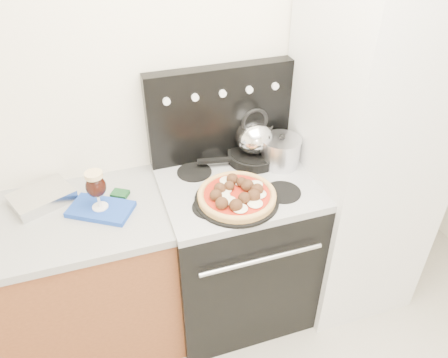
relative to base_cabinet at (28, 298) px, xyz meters
name	(u,v)px	position (x,y,z in m)	size (l,w,h in m)	color
room_shell	(314,264)	(1.02, -0.91, 0.82)	(3.52, 3.01, 2.52)	#BCB5A8
base_cabinet	(28,298)	(0.00, 0.00, 0.00)	(1.45, 0.60, 0.86)	brown
countertop	(2,232)	(0.00, 0.00, 0.45)	(1.48, 0.63, 0.04)	#A0A0A0
stove_body	(236,251)	(1.10, -0.02, 0.01)	(0.76, 0.65, 0.88)	black
cooktop	(237,185)	(1.10, -0.02, 0.47)	(0.76, 0.65, 0.04)	#ADADB2
backguard	(220,113)	(1.10, 0.25, 0.74)	(0.76, 0.08, 0.50)	black
fridge	(362,156)	(1.80, -0.05, 0.52)	(0.64, 0.68, 1.90)	silver
foil_sheet	(42,197)	(0.18, 0.14, 0.50)	(0.27, 0.20, 0.05)	white
oven_mitt	(101,209)	(0.44, -0.02, 0.48)	(0.29, 0.17, 0.02)	#1B41AE
beer_glass	(97,190)	(0.44, -0.02, 0.59)	(0.09, 0.09, 0.20)	black
pizza_pan	(237,199)	(1.05, -0.16, 0.50)	(0.40, 0.40, 0.01)	black
pizza	(237,194)	(1.05, -0.16, 0.53)	(0.37, 0.37, 0.05)	#DA8749
skillet	(253,156)	(1.26, 0.14, 0.51)	(0.28, 0.28, 0.05)	black
tea_kettle	(254,135)	(1.26, 0.14, 0.65)	(0.19, 0.19, 0.21)	silver
stock_pot	(281,152)	(1.38, 0.06, 0.56)	(0.20, 0.20, 0.14)	silver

